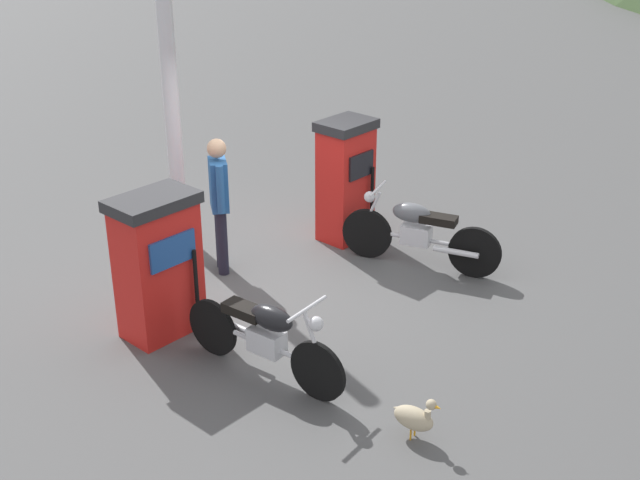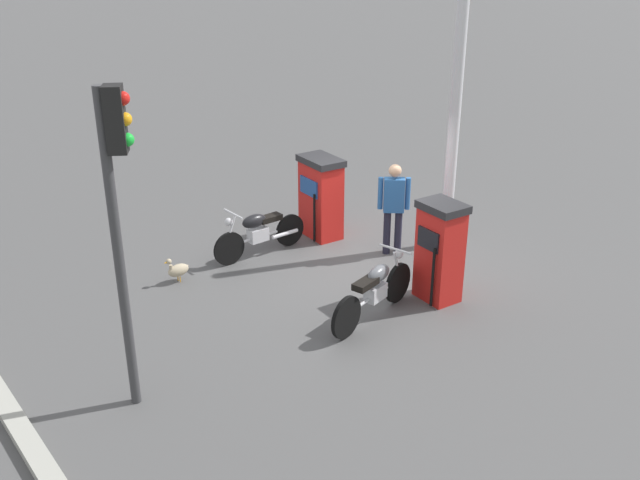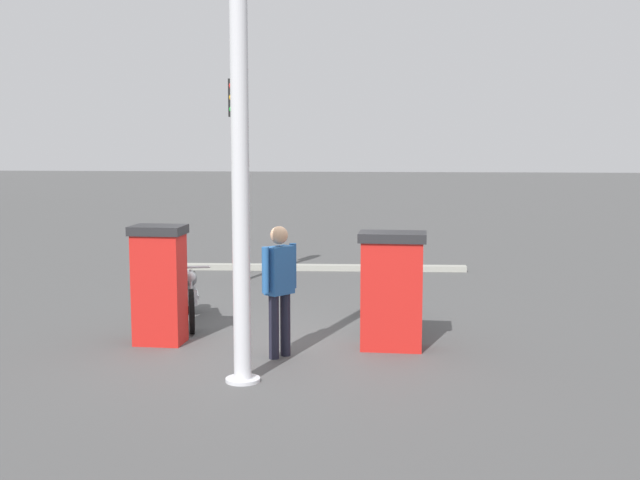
{
  "view_description": "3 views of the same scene",
  "coord_description": "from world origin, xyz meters",
  "px_view_note": "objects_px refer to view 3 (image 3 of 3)",
  "views": [
    {
      "loc": [
        6.03,
        -6.4,
        4.63
      ],
      "look_at": [
        1.14,
        -0.54,
        1.1
      ],
      "focal_mm": 46.68,
      "sensor_mm": 36.0,
      "label": 1
    },
    {
      "loc": [
        7.17,
        8.57,
        5.34
      ],
      "look_at": [
        1.13,
        0.22,
        0.87
      ],
      "focal_mm": 39.75,
      "sensor_mm": 36.0,
      "label": 2
    },
    {
      "loc": [
        -10.62,
        -1.53,
        2.75
      ],
      "look_at": [
        1.43,
        -0.47,
        1.24
      ],
      "focal_mm": 44.96,
      "sensor_mm": 36.0,
      "label": 3
    }
  ],
  "objects_px": {
    "fuel_pump_far": "(159,284)",
    "roadside_traffic_light": "(239,145)",
    "motorcycle_far_pump": "(190,293)",
    "fuel_pump_near": "(392,290)",
    "attendant_person": "(279,282)",
    "wandering_duck": "(379,289)",
    "canopy_support_pole": "(241,196)",
    "motorcycle_near_pump": "(386,293)"
  },
  "relations": [
    {
      "from": "fuel_pump_far",
      "to": "roadside_traffic_light",
      "type": "distance_m",
      "value": 5.22
    },
    {
      "from": "motorcycle_near_pump",
      "to": "wandering_duck",
      "type": "height_order",
      "value": "motorcycle_near_pump"
    },
    {
      "from": "roadside_traffic_light",
      "to": "fuel_pump_near",
      "type": "bearing_deg",
      "value": -148.87
    },
    {
      "from": "fuel_pump_near",
      "to": "motorcycle_far_pump",
      "type": "height_order",
      "value": "fuel_pump_near"
    },
    {
      "from": "roadside_traffic_light",
      "to": "canopy_support_pole",
      "type": "xyz_separation_m",
      "value": [
        -6.51,
        -1.24,
        -0.53
      ]
    },
    {
      "from": "attendant_person",
      "to": "canopy_support_pole",
      "type": "xyz_separation_m",
      "value": [
        -1.08,
        0.28,
        1.16
      ]
    },
    {
      "from": "motorcycle_far_pump",
      "to": "wandering_duck",
      "type": "relative_size",
      "value": 4.22
    },
    {
      "from": "fuel_pump_far",
      "to": "wandering_duck",
      "type": "bearing_deg",
      "value": -43.65
    },
    {
      "from": "wandering_duck",
      "to": "canopy_support_pole",
      "type": "bearing_deg",
      "value": 162.36
    },
    {
      "from": "canopy_support_pole",
      "to": "wandering_duck",
      "type": "bearing_deg",
      "value": -17.64
    },
    {
      "from": "motorcycle_far_pump",
      "to": "roadside_traffic_light",
      "type": "distance_m",
      "value": 4.28
    },
    {
      "from": "attendant_person",
      "to": "roadside_traffic_light",
      "type": "bearing_deg",
      "value": 15.67
    },
    {
      "from": "fuel_pump_near",
      "to": "motorcycle_near_pump",
      "type": "height_order",
      "value": "fuel_pump_near"
    },
    {
      "from": "roadside_traffic_light",
      "to": "canopy_support_pole",
      "type": "bearing_deg",
      "value": -169.18
    },
    {
      "from": "fuel_pump_far",
      "to": "roadside_traffic_light",
      "type": "relative_size",
      "value": 0.41
    },
    {
      "from": "wandering_duck",
      "to": "canopy_support_pole",
      "type": "xyz_separation_m",
      "value": [
        -4.71,
        1.5,
        1.91
      ]
    },
    {
      "from": "motorcycle_far_pump",
      "to": "roadside_traffic_light",
      "type": "relative_size",
      "value": 0.5
    },
    {
      "from": "fuel_pump_far",
      "to": "motorcycle_near_pump",
      "type": "relative_size",
      "value": 0.84
    },
    {
      "from": "fuel_pump_far",
      "to": "roadside_traffic_light",
      "type": "height_order",
      "value": "roadside_traffic_light"
    },
    {
      "from": "canopy_support_pole",
      "to": "fuel_pump_far",
      "type": "bearing_deg",
      "value": 41.3
    },
    {
      "from": "attendant_person",
      "to": "roadside_traffic_light",
      "type": "relative_size",
      "value": 0.43
    },
    {
      "from": "canopy_support_pole",
      "to": "fuel_pump_near",
      "type": "bearing_deg",
      "value": -46.16
    },
    {
      "from": "fuel_pump_far",
      "to": "attendant_person",
      "type": "xyz_separation_m",
      "value": [
        -0.56,
        -1.72,
        0.15
      ]
    },
    {
      "from": "fuel_pump_near",
      "to": "motorcycle_near_pump",
      "type": "relative_size",
      "value": 0.81
    },
    {
      "from": "motorcycle_near_pump",
      "to": "motorcycle_far_pump",
      "type": "bearing_deg",
      "value": 94.33
    },
    {
      "from": "attendant_person",
      "to": "wandering_duck",
      "type": "distance_m",
      "value": 3.91
    },
    {
      "from": "motorcycle_near_pump",
      "to": "roadside_traffic_light",
      "type": "xyz_separation_m",
      "value": [
        3.45,
        2.86,
        2.19
      ]
    },
    {
      "from": "wandering_duck",
      "to": "motorcycle_near_pump",
      "type": "bearing_deg",
      "value": -175.88
    },
    {
      "from": "fuel_pump_far",
      "to": "motorcycle_far_pump",
      "type": "xyz_separation_m",
      "value": [
        1.21,
        -0.11,
        -0.35
      ]
    },
    {
      "from": "attendant_person",
      "to": "wandering_duck",
      "type": "height_order",
      "value": "attendant_person"
    },
    {
      "from": "motorcycle_near_pump",
      "to": "fuel_pump_far",
      "type": "bearing_deg",
      "value": 115.11
    },
    {
      "from": "motorcycle_near_pump",
      "to": "fuel_pump_near",
      "type": "bearing_deg",
      "value": -176.62
    },
    {
      "from": "motorcycle_near_pump",
      "to": "canopy_support_pole",
      "type": "xyz_separation_m",
      "value": [
        -3.07,
        1.62,
        1.66
      ]
    },
    {
      "from": "fuel_pump_far",
      "to": "canopy_support_pole",
      "type": "xyz_separation_m",
      "value": [
        -1.63,
        -1.44,
        1.31
      ]
    },
    {
      "from": "fuel_pump_near",
      "to": "motorcycle_far_pump",
      "type": "distance_m",
      "value": 3.28
    },
    {
      "from": "fuel_pump_near",
      "to": "attendant_person",
      "type": "relative_size",
      "value": 0.93
    },
    {
      "from": "motorcycle_far_pump",
      "to": "attendant_person",
      "type": "bearing_deg",
      "value": -137.68
    },
    {
      "from": "attendant_person",
      "to": "roadside_traffic_light",
      "type": "height_order",
      "value": "roadside_traffic_light"
    },
    {
      "from": "fuel_pump_far",
      "to": "canopy_support_pole",
      "type": "distance_m",
      "value": 2.54
    },
    {
      "from": "wandering_duck",
      "to": "motorcycle_far_pump",
      "type": "bearing_deg",
      "value": 123.47
    },
    {
      "from": "canopy_support_pole",
      "to": "attendant_person",
      "type": "bearing_deg",
      "value": -14.61
    },
    {
      "from": "attendant_person",
      "to": "roadside_traffic_light",
      "type": "xyz_separation_m",
      "value": [
        5.44,
        1.52,
        1.7
      ]
    }
  ]
}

